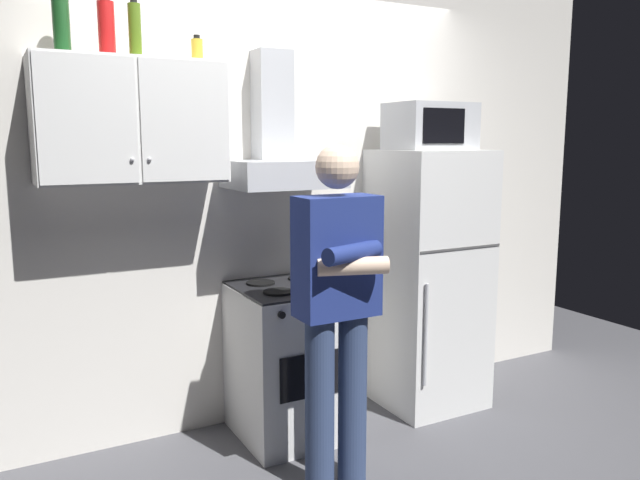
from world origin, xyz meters
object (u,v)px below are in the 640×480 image
at_px(bottle_spice_jar, 197,50).
at_px(upper_cabinet, 131,121).
at_px(person_standing, 337,305).
at_px(range_hood, 280,151).
at_px(bottle_soda_red, 106,28).
at_px(stove_oven, 291,360).
at_px(refrigerator, 428,279).
at_px(bottle_olive_oil, 135,30).
at_px(microwave, 430,126).
at_px(bottle_wine_green, 61,20).

bearing_deg(bottle_spice_jar, upper_cabinet, 176.92).
distance_m(upper_cabinet, person_standing, 1.35).
bearing_deg(range_hood, bottle_soda_red, -179.38).
distance_m(upper_cabinet, stove_oven, 1.55).
relative_size(refrigerator, bottle_olive_oil, 5.96).
height_order(microwave, bottle_soda_red, bottle_soda_red).
height_order(refrigerator, bottle_spice_jar, bottle_spice_jar).
relative_size(upper_cabinet, stove_oven, 1.03).
bearing_deg(bottle_spice_jar, bottle_olive_oil, -177.74).
height_order(refrigerator, bottle_wine_green, bottle_wine_green).
bearing_deg(upper_cabinet, bottle_wine_green, 179.57).
relative_size(stove_oven, bottle_wine_green, 2.80).
bearing_deg(bottle_spice_jar, stove_oven, -13.08).
bearing_deg(range_hood, refrigerator, -7.55).
xyz_separation_m(bottle_soda_red, bottle_wine_green, (-0.20, 0.01, 0.02)).
distance_m(stove_oven, bottle_olive_oil, 1.91).
bearing_deg(bottle_soda_red, bottle_spice_jar, -1.31).
xyz_separation_m(upper_cabinet, stove_oven, (0.80, -0.13, -1.32)).
distance_m(microwave, bottle_olive_oil, 1.77).
bearing_deg(stove_oven, microwave, 1.15).
bearing_deg(refrigerator, bottle_spice_jar, 175.69).
relative_size(stove_oven, bottle_spice_jar, 6.74).
bearing_deg(bottle_soda_red, bottle_olive_oil, -9.89).
xyz_separation_m(upper_cabinet, microwave, (1.75, -0.11, -0.01)).
xyz_separation_m(range_hood, bottle_soda_red, (-0.89, -0.01, 0.58)).
distance_m(upper_cabinet, bottle_soda_red, 0.44).
height_order(bottle_wine_green, bottle_olive_oil, bottle_wine_green).
bearing_deg(stove_oven, bottle_soda_red, 172.55).
xyz_separation_m(microwave, person_standing, (-1.00, -0.62, -0.84)).
height_order(range_hood, bottle_wine_green, bottle_wine_green).
distance_m(microwave, bottle_soda_red, 1.90).
distance_m(person_standing, bottle_wine_green, 1.82).
distance_m(refrigerator, person_standing, 1.17).
relative_size(bottle_spice_jar, bottle_olive_oil, 0.48).
bearing_deg(bottle_olive_oil, range_hood, 2.36).
distance_m(refrigerator, bottle_wine_green, 2.48).
relative_size(stove_oven, microwave, 1.82).
distance_m(microwave, person_standing, 1.45).
height_order(upper_cabinet, refrigerator, upper_cabinet).
bearing_deg(bottle_wine_green, range_hood, -0.05).
bearing_deg(bottle_soda_red, upper_cabinet, 5.07).
bearing_deg(range_hood, bottle_spice_jar, -177.57).
relative_size(refrigerator, bottle_spice_jar, 12.33).
bearing_deg(stove_oven, refrigerator, 0.04).
xyz_separation_m(bottle_spice_jar, bottle_wine_green, (-0.63, 0.02, 0.09)).
xyz_separation_m(microwave, bottle_soda_red, (-1.84, 0.10, 0.44)).
bearing_deg(bottle_spice_jar, refrigerator, -4.31).
bearing_deg(stove_oven, bottle_wine_green, 173.33).
xyz_separation_m(bottle_soda_red, bottle_olive_oil, (0.13, -0.02, -0.00)).
xyz_separation_m(upper_cabinet, person_standing, (0.75, -0.73, -0.85)).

